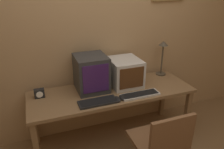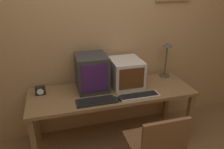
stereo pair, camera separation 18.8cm
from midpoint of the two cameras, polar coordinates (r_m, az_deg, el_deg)
name	(u,v)px [view 1 (the left image)]	position (r m, az deg, el deg)	size (l,w,h in m)	color
wall_back	(101,33)	(2.70, -4.90, 10.77)	(8.00, 0.08, 2.60)	tan
desk	(112,96)	(2.58, -2.10, -5.76)	(1.90, 0.65, 0.71)	olive
monitor_left	(91,73)	(2.51, -7.59, 0.32)	(0.35, 0.38, 0.41)	#333333
monitor_right	(125,72)	(2.63, 1.30, 0.59)	(0.36, 0.41, 0.32)	beige
keyboard_main	(98,102)	(2.31, -6.07, -7.16)	(0.41, 0.16, 0.03)	black
keyboard_side	(140,95)	(2.45, 5.19, -5.29)	(0.44, 0.14, 0.03)	beige
mouse_near_keyboard	(123,98)	(2.37, 0.49, -6.08)	(0.07, 0.12, 0.03)	black
mouse_far_corner	(118,99)	(2.34, -0.80, -6.46)	(0.06, 0.12, 0.04)	black
desk_clock	(39,93)	(2.54, -20.48, -4.67)	(0.11, 0.07, 0.10)	black
desk_lamp	(163,52)	(2.93, 11.33, 5.72)	(0.13, 0.13, 0.46)	#4C4233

